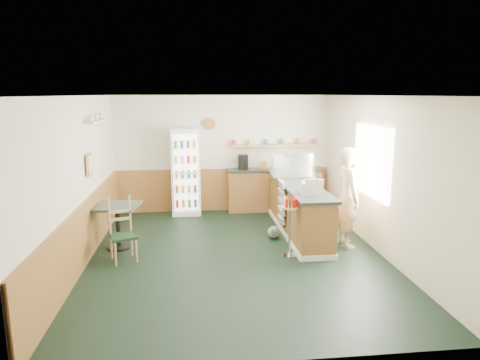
{
  "coord_description": "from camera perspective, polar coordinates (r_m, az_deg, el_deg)",
  "views": [
    {
      "loc": [
        -0.69,
        -6.91,
        2.73
      ],
      "look_at": [
        0.14,
        0.6,
        1.2
      ],
      "focal_mm": 32.0,
      "sensor_mm": 36.0,
      "label": 1
    }
  ],
  "objects": [
    {
      "name": "shopkeeper",
      "position": [
        7.9,
        14.18,
        -2.26
      ],
      "size": [
        0.45,
        0.61,
        1.81
      ],
      "primitive_type": "imported",
      "rotation": [
        0.0,
        0.0,
        1.59
      ],
      "color": "tan",
      "rests_on": "ground"
    },
    {
      "name": "cash_register",
      "position": [
        7.55,
        9.52,
        -1.1
      ],
      "size": [
        0.41,
        0.43,
        0.2
      ],
      "primitive_type": "cube",
      "rotation": [
        0.0,
        0.0,
        -0.18
      ],
      "color": "beige",
      "rests_on": "service_counter"
    },
    {
      "name": "back_counter",
      "position": [
        10.13,
        4.54,
        -1.06
      ],
      "size": [
        2.24,
        0.42,
        1.69
      ],
      "color": "#A36334",
      "rests_on": "ground"
    },
    {
      "name": "dog_doorstop",
      "position": [
        8.27,
        4.5,
        -6.93
      ],
      "size": [
        0.23,
        0.3,
        0.28
      ],
      "rotation": [
        0.0,
        0.0,
        0.11
      ],
      "color": "gray",
      "rests_on": "ground"
    },
    {
      "name": "newspaper_rack",
      "position": [
        8.31,
        5.6,
        -3.04
      ],
      "size": [
        0.09,
        0.43,
        0.87
      ],
      "color": "black",
      "rests_on": "ground"
    },
    {
      "name": "cafe_table",
      "position": [
        7.92,
        -15.99,
        -4.87
      ],
      "size": [
        0.83,
        0.83,
        0.8
      ],
      "rotation": [
        0.0,
        0.0,
        -0.15
      ],
      "color": "black",
      "rests_on": "ground"
    },
    {
      "name": "condiment_stand",
      "position": [
        7.27,
        6.66,
        -4.85
      ],
      "size": [
        0.33,
        0.33,
        1.01
      ],
      "rotation": [
        0.0,
        0.0,
        0.12
      ],
      "color": "silver",
      "rests_on": "ground"
    },
    {
      "name": "drinks_fridge",
      "position": [
        9.81,
        -7.23,
        1.1
      ],
      "size": [
        0.65,
        0.54,
        1.97
      ],
      "color": "white",
      "rests_on": "ground"
    },
    {
      "name": "ground",
      "position": [
        7.46,
        -0.57,
        -10.03
      ],
      "size": [
        6.0,
        6.0,
        0.0
      ],
      "primitive_type": "plane",
      "color": "black",
      "rests_on": "ground"
    },
    {
      "name": "cafe_chair",
      "position": [
        7.4,
        -15.26,
        -6.11
      ],
      "size": [
        0.5,
        0.51,
        1.06
      ],
      "rotation": [
        0.0,
        0.0,
        0.36
      ],
      "color": "black",
      "rests_on": "ground"
    },
    {
      "name": "room_envelope",
      "position": [
        7.75,
        -2.8,
        2.47
      ],
      "size": [
        5.04,
        6.02,
        2.72
      ],
      "color": "beige",
      "rests_on": "ground"
    },
    {
      "name": "service_counter",
      "position": [
        8.55,
        7.76,
        -4.07
      ],
      "size": [
        0.68,
        3.01,
        1.01
      ],
      "color": "#A36334",
      "rests_on": "ground"
    },
    {
      "name": "display_case",
      "position": [
        8.95,
        6.97,
        1.86
      ],
      "size": [
        0.86,
        0.45,
        0.49
      ],
      "color": "silver",
      "rests_on": "service_counter"
    }
  ]
}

